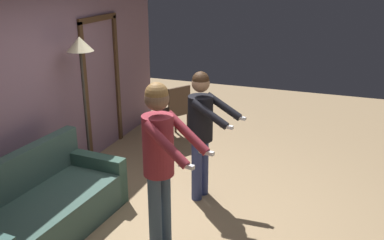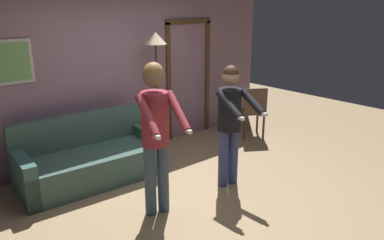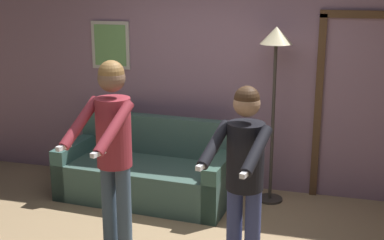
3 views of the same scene
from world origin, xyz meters
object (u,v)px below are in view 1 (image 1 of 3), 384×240
Objects in this scene: torchiere_lamp at (81,61)px; dining_chair_distant at (176,109)px; couch at (43,210)px; person_standing_right at (202,125)px; person_standing_left at (160,153)px.

torchiere_lamp is 2.07m from dining_chair_distant.
dining_chair_distant reaches higher than couch.
person_standing_right is (1.33, -1.34, 0.68)m from couch.
torchiere_lamp reaches higher than person_standing_right.
person_standing_right is 2.01m from dining_chair_distant.
dining_chair_distant is (1.66, -0.60, -1.08)m from torchiere_lamp.
couch is 2.01m from person_standing_right.
person_standing_left is (-1.15, -1.60, -0.54)m from torchiere_lamp.
person_standing_left reaches higher than dining_chair_distant.
dining_chair_distant is at bearing 31.61° from person_standing_right.
person_standing_right is at bearing -45.07° from couch.
dining_chair_distant is (2.81, 1.00, -0.54)m from person_standing_left.
person_standing_right reaches higher than dining_chair_distant.
torchiere_lamp is 1.75m from person_standing_right.
person_standing_right is 1.73× the size of dining_chair_distant.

